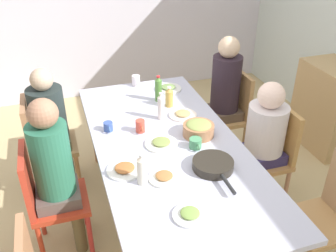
% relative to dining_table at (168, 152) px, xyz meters
% --- Properties ---
extents(ground_plane, '(6.28, 6.28, 0.00)m').
position_rel_dining_table_xyz_m(ground_plane, '(0.00, 0.00, -0.71)').
color(ground_plane, tan).
extents(dining_table, '(2.26, 1.04, 0.78)m').
position_rel_dining_table_xyz_m(dining_table, '(0.00, 0.00, 0.00)').
color(dining_table, silver).
rests_on(dining_table, ground_plane).
extents(chair_0, '(0.40, 0.40, 0.90)m').
position_rel_dining_table_xyz_m(chair_0, '(0.75, 0.90, -0.19)').
color(chair_0, '#B0844E').
rests_on(chair_0, ground_plane).
extents(chair_1, '(0.40, 0.40, 0.90)m').
position_rel_dining_table_xyz_m(chair_1, '(-0.75, -0.90, -0.19)').
color(chair_1, '#A8834F').
rests_on(chair_1, ground_plane).
extents(person_1, '(0.30, 0.30, 1.17)m').
position_rel_dining_table_xyz_m(person_1, '(-0.75, -0.81, -0.01)').
color(person_1, brown).
rests_on(person_1, ground_plane).
extents(chair_2, '(0.40, 0.40, 0.90)m').
position_rel_dining_table_xyz_m(chair_2, '(0.00, -0.90, -0.19)').
color(chair_2, '#AE341D').
rests_on(chair_2, ground_plane).
extents(person_2, '(0.30, 0.30, 1.27)m').
position_rel_dining_table_xyz_m(person_2, '(0.00, -0.81, 0.04)').
color(person_2, brown).
rests_on(person_2, ground_plane).
extents(chair_4, '(0.40, 0.40, 0.90)m').
position_rel_dining_table_xyz_m(chair_4, '(0.00, 0.90, -0.19)').
color(chair_4, '#B48049').
rests_on(chair_4, ground_plane).
extents(person_4, '(0.31, 0.31, 1.15)m').
position_rel_dining_table_xyz_m(person_4, '(-0.00, 0.81, -0.01)').
color(person_4, '#282E46').
rests_on(person_4, ground_plane).
extents(chair_5, '(0.40, 0.40, 0.90)m').
position_rel_dining_table_xyz_m(chair_5, '(-0.75, 0.90, -0.19)').
color(chair_5, tan).
rests_on(chair_5, ground_plane).
extents(person_5, '(0.30, 0.30, 1.28)m').
position_rel_dining_table_xyz_m(person_5, '(-0.75, 0.81, 0.05)').
color(person_5, brown).
rests_on(person_5, ground_plane).
extents(plate_0, '(0.25, 0.25, 0.04)m').
position_rel_dining_table_xyz_m(plate_0, '(-0.88, 0.29, 0.09)').
color(plate_0, silver).
rests_on(plate_0, dining_table).
extents(plate_1, '(0.24, 0.24, 0.04)m').
position_rel_dining_table_xyz_m(plate_1, '(0.22, -0.37, 0.09)').
color(plate_1, white).
rests_on(plate_1, dining_table).
extents(plate_2, '(0.20, 0.20, 0.04)m').
position_rel_dining_table_xyz_m(plate_2, '(0.74, -0.11, 0.09)').
color(plate_2, white).
rests_on(plate_2, dining_table).
extents(plate_3, '(0.23, 0.23, 0.04)m').
position_rel_dining_table_xyz_m(plate_3, '(-0.35, 0.24, 0.09)').
color(plate_3, white).
rests_on(plate_3, dining_table).
extents(plate_4, '(0.24, 0.24, 0.04)m').
position_rel_dining_table_xyz_m(plate_4, '(0.00, -0.05, 0.09)').
color(plate_4, white).
rests_on(plate_4, dining_table).
extents(plate_5, '(0.20, 0.20, 0.04)m').
position_rel_dining_table_xyz_m(plate_5, '(0.38, -0.15, 0.09)').
color(plate_5, white).
rests_on(plate_5, dining_table).
extents(bowl_0, '(0.24, 0.24, 0.11)m').
position_rel_dining_table_xyz_m(bowl_0, '(-0.04, 0.26, 0.13)').
color(bowl_0, '#A06E49').
rests_on(bowl_0, dining_table).
extents(serving_pan, '(0.45, 0.27, 0.06)m').
position_rel_dining_table_xyz_m(serving_pan, '(0.38, 0.19, 0.10)').
color(serving_pan, black).
rests_on(serving_pan, dining_table).
extents(cup_0, '(0.11, 0.07, 0.10)m').
position_rel_dining_table_xyz_m(cup_0, '(-0.22, -0.15, 0.12)').
color(cup_0, '#D04B3A').
rests_on(cup_0, dining_table).
extents(cup_1, '(0.12, 0.09, 0.07)m').
position_rel_dining_table_xyz_m(cup_1, '(0.11, 0.17, 0.11)').
color(cup_1, '#499062').
rests_on(cup_1, dining_table).
extents(cup_2, '(0.11, 0.08, 0.10)m').
position_rel_dining_table_xyz_m(cup_2, '(-1.07, 0.02, 0.12)').
color(cup_2, white).
rests_on(cup_2, dining_table).
extents(cup_3, '(0.11, 0.07, 0.07)m').
position_rel_dining_table_xyz_m(cup_3, '(-0.31, -0.38, 0.11)').
color(cup_3, '#3A55A3').
rests_on(cup_3, dining_table).
extents(bottle_0, '(0.07, 0.07, 0.22)m').
position_rel_dining_table_xyz_m(bottle_0, '(0.38, -0.29, 0.17)').
color(bottle_0, silver).
rests_on(bottle_0, dining_table).
extents(bottle_1, '(0.06, 0.06, 0.23)m').
position_rel_dining_table_xyz_m(bottle_1, '(-0.37, 0.06, 0.18)').
color(bottle_1, silver).
rests_on(bottle_1, dining_table).
extents(bottle_2, '(0.07, 0.07, 0.18)m').
position_rel_dining_table_xyz_m(bottle_2, '(-0.56, 0.19, 0.16)').
color(bottle_2, gold).
rests_on(bottle_2, dining_table).
extents(bottle_3, '(0.06, 0.06, 0.24)m').
position_rel_dining_table_xyz_m(bottle_3, '(-0.69, 0.13, 0.18)').
color(bottle_3, '#4A7E33').
rests_on(bottle_3, dining_table).
extents(side_cabinet, '(0.70, 0.44, 0.90)m').
position_rel_dining_table_xyz_m(side_cabinet, '(-0.60, 1.97, -0.26)').
color(side_cabinet, tan).
rests_on(side_cabinet, ground_plane).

